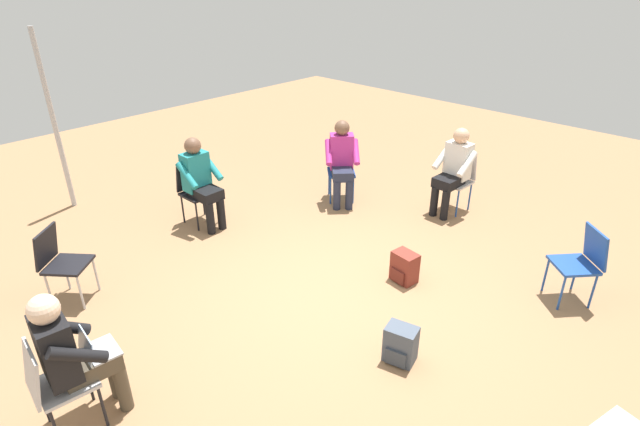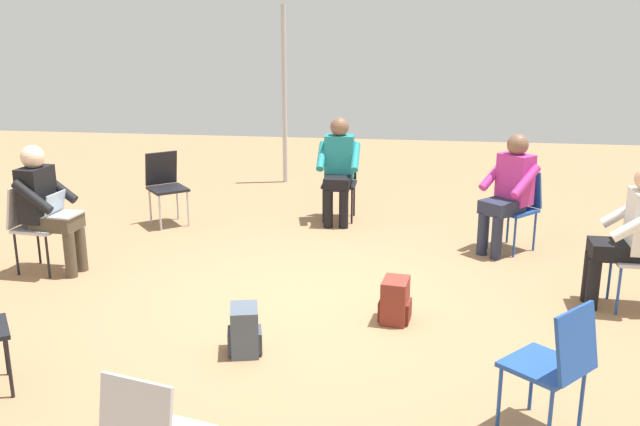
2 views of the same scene
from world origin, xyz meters
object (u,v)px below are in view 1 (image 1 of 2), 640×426
object	(u,v)px
person_in_teal	(200,178)
backpack_by_empty_chair	(404,269)
chair_southwest	(581,260)
person_in_magenta	(342,159)
person_with_laptop	(72,351)
backpack_near_laptop_user	(400,346)
person_in_white	(454,167)
chair_northeast	(60,260)
chair_south	(458,177)
chair_east	(195,189)
chair_north	(54,382)
chair_southeast	(341,167)

from	to	relation	value
person_in_teal	backpack_by_empty_chair	size ratio (longest dim) A/B	3.44
chair_southwest	person_in_magenta	bearing A→B (deg)	39.58
person_with_laptop	backpack_near_laptop_user	size ratio (longest dim) A/B	3.44
person_in_white	person_in_magenta	xyz separation A→B (m)	(1.37, 0.82, 0.00)
person_in_white	chair_southwest	bearing A→B (deg)	157.51
backpack_by_empty_chair	person_in_teal	bearing A→B (deg)	15.48
chair_northeast	person_in_teal	distance (m)	2.05
chair_southwest	backpack_by_empty_chair	size ratio (longest dim) A/B	2.36
person_in_magenta	person_in_white	bearing A→B (deg)	164.85
chair_northeast	person_in_magenta	xyz separation A→B (m)	(-0.53, -3.87, 0.20)
backpack_by_empty_chair	chair_south	bearing A→B (deg)	-75.48
person_in_teal	person_in_magenta	bearing A→B (deg)	154.19
person_with_laptop	chair_east	bearing A→B (deg)	137.80
chair_south	person_in_teal	xyz separation A→B (m)	(2.25, 2.85, 0.20)
chair_north	person_in_white	world-z (taller)	person_in_white
person_in_magenta	backpack_near_laptop_user	bearing A→B (deg)	94.14
chair_northeast	person_in_white	world-z (taller)	person_in_white
backpack_near_laptop_user	backpack_by_empty_chair	world-z (taller)	same
chair_south	chair_northeast	bearing A→B (deg)	70.74
chair_east	chair_northeast	bearing A→B (deg)	14.00
backpack_near_laptop_user	chair_east	bearing A→B (deg)	-4.79
chair_south	backpack_by_empty_chair	bearing A→B (deg)	106.59
person_with_laptop	person_in_teal	size ratio (longest dim) A/B	1.00
chair_east	person_in_teal	size ratio (longest dim) A/B	0.69
person_with_laptop	person_in_white	size ratio (longest dim) A/B	1.00
chair_east	person_in_white	size ratio (longest dim) A/B	0.69
chair_east	backpack_by_empty_chair	xyz separation A→B (m)	(-2.96, -0.77, -0.34)
chair_south	person_in_white	size ratio (longest dim) A/B	0.69
chair_east	chair_northeast	size ratio (longest dim) A/B	1.00
chair_northeast	person_in_white	xyz separation A→B (m)	(-1.89, -4.69, 0.20)
person_in_white	backpack_near_laptop_user	xyz separation A→B (m)	(-1.25, 2.99, -0.54)
chair_northeast	person_in_teal	size ratio (longest dim) A/B	0.69
chair_northeast	person_in_magenta	bearing A→B (deg)	132.76
chair_southeast	backpack_near_laptop_user	distance (m)	3.58
chair_northeast	backpack_by_empty_chair	size ratio (longest dim) A/B	2.36
person_in_teal	backpack_by_empty_chair	xyz separation A→B (m)	(-2.79, -0.77, -0.54)
chair_east	person_in_teal	world-z (taller)	person_in_teal
chair_south	backpack_near_laptop_user	distance (m)	3.41
person_in_magenta	backpack_near_laptop_user	world-z (taller)	person_in_magenta
chair_east	backpack_by_empty_chair	distance (m)	3.07
person_with_laptop	person_in_teal	distance (m)	3.29
chair_northeast	chair_southeast	distance (m)	4.00
person_in_white	backpack_near_laptop_user	distance (m)	3.29
backpack_near_laptop_user	chair_northeast	bearing A→B (deg)	28.40
chair_southwest	chair_northeast	world-z (taller)	same
chair_south	chair_north	size ratio (longest dim) A/B	1.00
person_with_laptop	person_in_magenta	size ratio (longest dim) A/B	1.00
chair_northeast	person_in_magenta	distance (m)	3.91
chair_north	person_with_laptop	bearing A→B (deg)	90.00
person_in_teal	backpack_near_laptop_user	bearing A→B (deg)	84.45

